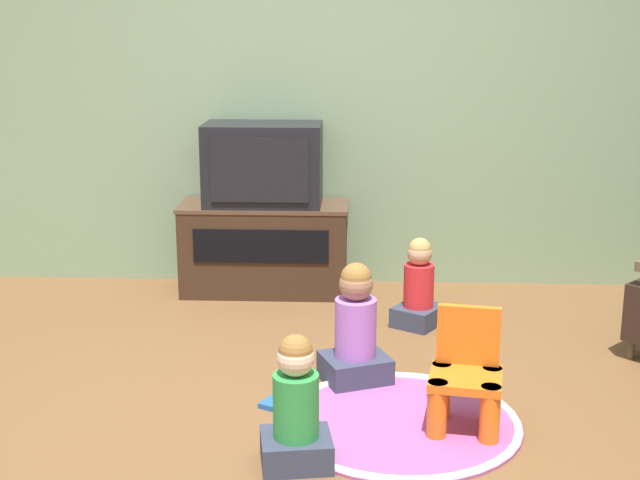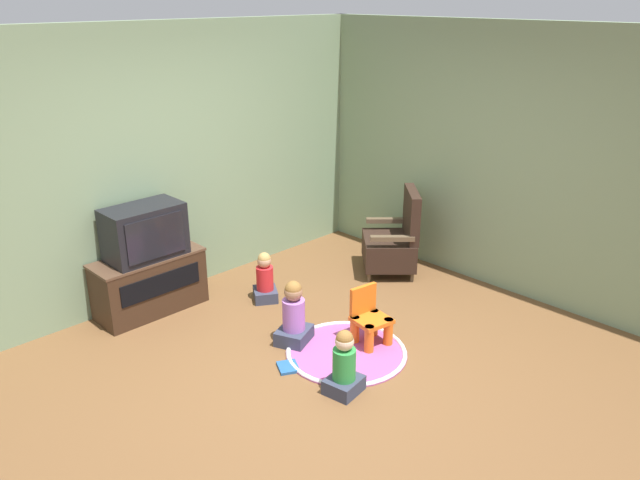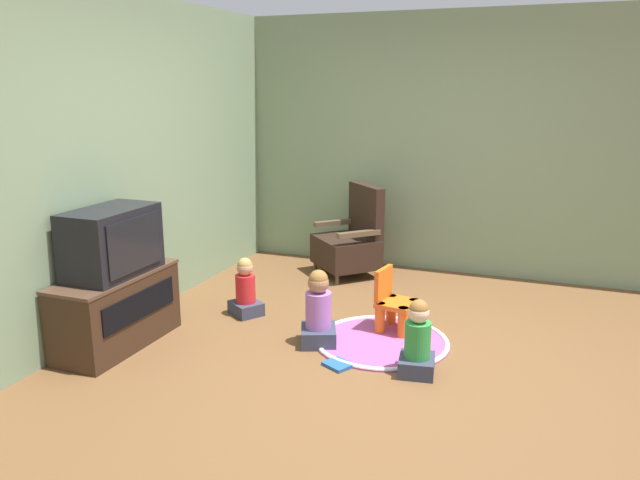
{
  "view_description": "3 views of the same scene",
  "coord_description": "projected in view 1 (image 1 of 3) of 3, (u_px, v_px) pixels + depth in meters",
  "views": [
    {
      "loc": [
        0.18,
        -3.43,
        1.69
      ],
      "look_at": [
        -0.01,
        0.79,
        0.62
      ],
      "focal_mm": 50.0,
      "sensor_mm": 36.0,
      "label": 1
    },
    {
      "loc": [
        -2.99,
        -3.04,
        2.84
      ],
      "look_at": [
        0.46,
        0.47,
        0.89
      ],
      "focal_mm": 35.0,
      "sensor_mm": 36.0,
      "label": 2
    },
    {
      "loc": [
        -3.93,
        -1.12,
        1.93
      ],
      "look_at": [
        0.2,
        0.5,
        0.81
      ],
      "focal_mm": 35.0,
      "sensor_mm": 36.0,
      "label": 3
    }
  ],
  "objects": [
    {
      "name": "child_watching_right",
      "position": [
        356.0,
        331.0,
        4.16
      ],
      "size": [
        0.37,
        0.35,
        0.58
      ],
      "rotation": [
        0.0,
        0.0,
        0.39
      ],
      "color": "#33384C",
      "rests_on": "ground_plane"
    },
    {
      "name": "tv_cabinet",
      "position": [
        265.0,
        246.0,
        5.52
      ],
      "size": [
        1.03,
        0.44,
        0.56
      ],
      "color": "#382316",
      "rests_on": "ground_plane"
    },
    {
      "name": "wall_back",
      "position": [
        295.0,
        77.0,
        5.55
      ],
      "size": [
        5.54,
        0.12,
        2.62
      ],
      "color": "gray",
      "rests_on": "ground_plane"
    },
    {
      "name": "play_mat",
      "position": [
        400.0,
        422.0,
        3.78
      ],
      "size": [
        1.03,
        1.03,
        0.04
      ],
      "color": "#A54C8C",
      "rests_on": "ground_plane"
    },
    {
      "name": "child_watching_center",
      "position": [
        419.0,
        288.0,
        4.93
      ],
      "size": [
        0.33,
        0.34,
        0.5
      ],
      "rotation": [
        0.0,
        0.0,
        1.0
      ],
      "color": "#33384C",
      "rests_on": "ground_plane"
    },
    {
      "name": "ground_plane",
      "position": [
        314.0,
        428.0,
        3.74
      ],
      "size": [
        30.0,
        30.0,
        0.0
      ],
      "primitive_type": "plane",
      "color": "brown"
    },
    {
      "name": "yellow_kid_chair",
      "position": [
        466.0,
        383.0,
        3.7
      ],
      "size": [
        0.34,
        0.32,
        0.51
      ],
      "rotation": [
        0.0,
        0.0,
        -0.17
      ],
      "color": "orange",
      "rests_on": "ground_plane"
    },
    {
      "name": "book",
      "position": [
        284.0,
        402.0,
        3.97
      ],
      "size": [
        0.23,
        0.24,
        0.02
      ],
      "rotation": [
        0.0,
        0.0,
        1.09
      ],
      "color": "#235699",
      "rests_on": "ground_plane"
    },
    {
      "name": "television",
      "position": [
        263.0,
        164.0,
        5.39
      ],
      "size": [
        0.71,
        0.41,
        0.49
      ],
      "color": "black",
      "rests_on": "tv_cabinet"
    },
    {
      "name": "child_watching_left",
      "position": [
        296.0,
        409.0,
        3.39
      ],
      "size": [
        0.3,
        0.28,
        0.53
      ],
      "rotation": [
        0.0,
        0.0,
        0.16
      ],
      "color": "#33384C",
      "rests_on": "ground_plane"
    }
  ]
}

